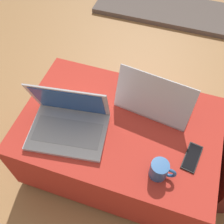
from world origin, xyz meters
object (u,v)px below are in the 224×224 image
object	(u,v)px
laptop_far	(155,100)
cell_phone	(192,157)
laptop_near	(69,121)
coffee_mug	(160,170)

from	to	relation	value
laptop_far	cell_phone	xyz separation A→B (m)	(0.23, -0.23, -0.04)
laptop_far	laptop_near	bearing A→B (deg)	43.59
laptop_near	coffee_mug	distance (m)	0.47
laptop_near	cell_phone	distance (m)	0.59
laptop_near	coffee_mug	bearing A→B (deg)	-20.48
cell_phone	laptop_near	bearing A→B (deg)	-168.59
laptop_far	cell_phone	distance (m)	0.33
laptop_far	coffee_mug	xyz separation A→B (m)	(0.10, -0.36, -0.00)
laptop_far	coffee_mug	distance (m)	0.37
laptop_near	coffee_mug	size ratio (longest dim) A/B	3.48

